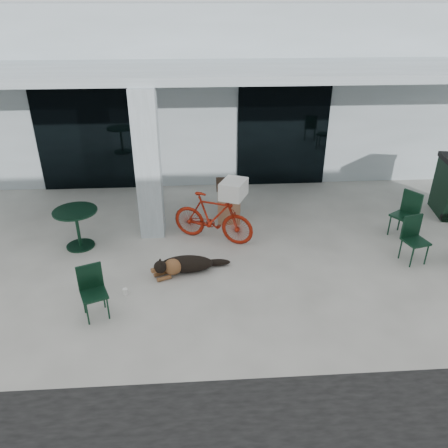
{
  "coord_description": "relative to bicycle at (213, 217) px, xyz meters",
  "views": [
    {
      "loc": [
        -0.51,
        -6.26,
        4.6
      ],
      "look_at": [
        -0.05,
        0.68,
        1.0
      ],
      "focal_mm": 35.0,
      "sensor_mm": 36.0,
      "label": 1
    }
  ],
  "objects": [
    {
      "name": "cafe_chair_far_b",
      "position": [
        4.07,
        -0.1,
        -0.04
      ],
      "size": [
        0.65,
        0.64,
        0.99
      ],
      "primitive_type": null,
      "rotation": [
        0.0,
        0.0,
        -1.01
      ],
      "color": "#123522",
      "rests_on": "ground"
    },
    {
      "name": "trash_receptacle",
      "position": [
        0.4,
        0.9,
        -0.05
      ],
      "size": [
        0.58,
        0.58,
        0.96
      ],
      "primitive_type": null,
      "rotation": [
        0.0,
        0.0,
        -0.03
      ],
      "color": "#8F684A",
      "rests_on": "ground"
    },
    {
      "name": "overhang",
      "position": [
        0.2,
        1.7,
        2.68
      ],
      "size": [
        22.0,
        2.8,
        0.18
      ],
      "primitive_type": "cube",
      "color": "silver",
      "rests_on": "column"
    },
    {
      "name": "column",
      "position": [
        -1.3,
        0.4,
        1.03
      ],
      "size": [
        0.5,
        0.5,
        3.12
      ],
      "primitive_type": "cube",
      "color": "silver",
      "rests_on": "ground"
    },
    {
      "name": "cafe_chair_far_a",
      "position": [
        3.85,
        -1.13,
        -0.07
      ],
      "size": [
        0.51,
        0.54,
        0.92
      ],
      "primitive_type": null,
      "rotation": [
        0.0,
        0.0,
        0.24
      ],
      "color": "#123522",
      "rests_on": "ground"
    },
    {
      "name": "building",
      "position": [
        0.2,
        6.6,
        1.72
      ],
      "size": [
        22.0,
        7.0,
        4.5
      ],
      "primitive_type": "cube",
      "color": "silver",
      "rests_on": "ground"
    },
    {
      "name": "bicycle",
      "position": [
        0.0,
        0.0,
        0.0
      ],
      "size": [
        1.82,
        1.18,
        1.06
      ],
      "primitive_type": "imported",
      "rotation": [
        0.0,
        0.0,
        1.15
      ],
      "color": "#9C1D0C",
      "rests_on": "ground"
    },
    {
      "name": "cafe_table_near",
      "position": [
        -2.77,
        -0.1,
        -0.12
      ],
      "size": [
        1.15,
        1.15,
        0.83
      ],
      "primitive_type": null,
      "rotation": [
        0.0,
        0.0,
        0.38
      ],
      "color": "#123522",
      "rests_on": "ground"
    },
    {
      "name": "storefront_glass_right",
      "position": [
        2.0,
        3.08,
        0.82
      ],
      "size": [
        2.4,
        0.06,
        2.7
      ],
      "primitive_type": "cube",
      "color": "black",
      "rests_on": "ground"
    },
    {
      "name": "dog",
      "position": [
        -0.54,
        -1.2,
        -0.34
      ],
      "size": [
        1.19,
        0.79,
        0.38
      ],
      "primitive_type": null,
      "rotation": [
        0.0,
        0.0,
        0.4
      ],
      "color": "black",
      "rests_on": "ground"
    },
    {
      "name": "storefront_glass_left",
      "position": [
        -3.0,
        3.08,
        0.82
      ],
      "size": [
        2.8,
        0.06,
        2.7
      ],
      "primitive_type": "cube",
      "color": "black",
      "rests_on": "ground"
    },
    {
      "name": "cup_near_dog",
      "position": [
        -1.62,
        -1.84,
        -0.48
      ],
      "size": [
        0.11,
        0.11,
        0.11
      ],
      "primitive_type": "cylinder",
      "rotation": [
        0.0,
        0.0,
        -0.36
      ],
      "color": "white",
      "rests_on": "ground"
    },
    {
      "name": "laundry_basket",
      "position": [
        0.41,
        -0.19,
        0.71
      ],
      "size": [
        0.64,
        0.72,
        0.35
      ],
      "primitive_type": "cube",
      "rotation": [
        0.0,
        0.0,
        1.15
      ],
      "color": "white",
      "rests_on": "bicycle"
    },
    {
      "name": "ground",
      "position": [
        0.2,
        -1.9,
        -0.53
      ],
      "size": [
        80.0,
        80.0,
        0.0
      ],
      "primitive_type": "plane",
      "color": "beige",
      "rests_on": "ground"
    },
    {
      "name": "cafe_chair_near",
      "position": [
        -2.0,
        -2.4,
        -0.09
      ],
      "size": [
        0.53,
        0.55,
        0.88
      ],
      "primitive_type": null,
      "rotation": [
        0.0,
        0.0,
        0.38
      ],
      "color": "#123522",
      "rests_on": "ground"
    }
  ]
}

